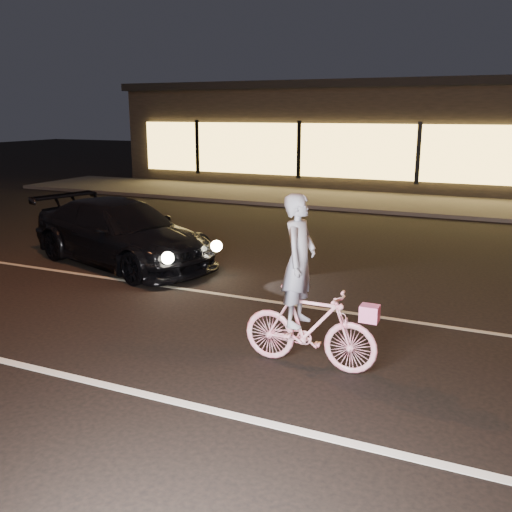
% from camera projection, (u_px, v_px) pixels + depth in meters
% --- Properties ---
extents(ground, '(90.00, 90.00, 0.00)m').
position_uv_depth(ground, '(232.00, 349.00, 7.48)').
color(ground, black).
rests_on(ground, ground).
extents(lane_stripe_near, '(60.00, 0.12, 0.01)m').
position_uv_depth(lane_stripe_near, '(170.00, 400.00, 6.15)').
color(lane_stripe_near, silver).
rests_on(lane_stripe_near, ground).
extents(lane_stripe_far, '(60.00, 0.10, 0.01)m').
position_uv_depth(lane_stripe_far, '(287.00, 304.00, 9.25)').
color(lane_stripe_far, gray).
rests_on(lane_stripe_far, ground).
extents(sidewalk, '(30.00, 4.00, 0.12)m').
position_uv_depth(sidewalk, '(406.00, 204.00, 18.96)').
color(sidewalk, '#383533').
rests_on(sidewalk, ground).
extents(storefront, '(25.40, 8.42, 4.20)m').
position_uv_depth(storefront, '(435.00, 133.00, 23.72)').
color(storefront, black).
rests_on(storefront, ground).
extents(cyclist, '(1.68, 0.58, 2.12)m').
position_uv_depth(cyclist, '(307.00, 307.00, 6.83)').
color(cyclist, '#FA4375').
rests_on(cyclist, ground).
extents(sedan, '(4.79, 3.02, 1.29)m').
position_uv_depth(sedan, '(121.00, 233.00, 11.55)').
color(sedan, black).
rests_on(sedan, ground).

